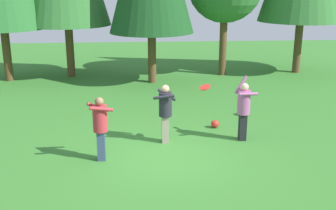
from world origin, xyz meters
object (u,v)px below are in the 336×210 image
person_bystander (100,124)px  ball_red (215,124)px  ball_orange (245,111)px  frisbee (205,87)px  person_thrower (244,107)px  person_catcher (165,109)px

person_bystander → ball_red: person_bystander is taller
ball_red → ball_orange: bearing=42.8°
frisbee → person_thrower: bearing=14.6°
person_thrower → person_bystander: (-3.70, -1.05, -0.02)m
person_thrower → ball_orange: bearing=-121.0°
person_catcher → person_thrower: bearing=15.5°
ball_red → person_bystander: bearing=-146.8°
person_thrower → person_catcher: size_ratio=1.11×
ball_orange → person_thrower: bearing=-106.4°
frisbee → ball_orange: size_ratio=1.33×
person_bystander → ball_orange: 5.40m
person_catcher → ball_orange: person_catcher is taller
person_thrower → frisbee: 1.29m
frisbee → person_bystander: bearing=-163.7°
person_thrower → ball_red: 1.42m
person_thrower → ball_orange: person_thrower is taller
ball_orange → ball_red: ball_orange is taller
person_catcher → ball_red: bearing=48.8°
person_thrower → person_bystander: 3.85m
person_thrower → person_bystander: bearing=1.2°
ball_red → person_thrower: bearing=-61.0°
ball_orange → ball_red: bearing=-137.2°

